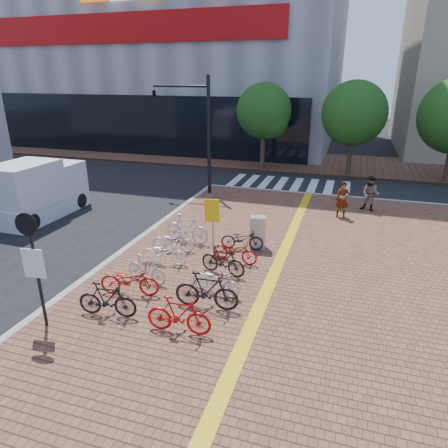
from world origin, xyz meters
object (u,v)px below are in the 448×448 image
(pedestrian_b, at_px, (370,194))
(box_truck, at_px, (38,191))
(yellow_sign, at_px, (213,215))
(notice_sign, at_px, (33,257))
(utility_box, at_px, (258,233))
(bike_1, at_px, (130,280))
(pedestrian_a, at_px, (342,200))
(bike_8, at_px, (216,280))
(bike_0, at_px, (107,300))
(bike_4, at_px, (173,241))
(bike_7, at_px, (206,291))
(bike_3, at_px, (164,252))
(bike_9, at_px, (223,261))
(bike_10, at_px, (235,251))
(bike_11, at_px, (242,239))
(traffic_light_pole, at_px, (183,113))
(bike_2, at_px, (146,269))
(bike_6, at_px, (179,315))
(bike_5, at_px, (187,228))

(pedestrian_b, height_order, box_truck, box_truck)
(yellow_sign, xyz_separation_m, notice_sign, (-2.69, -6.10, 0.62))
(utility_box, bearing_deg, bike_1, -122.16)
(pedestrian_a, height_order, pedestrian_b, pedestrian_b)
(notice_sign, height_order, box_truck, notice_sign)
(bike_8, xyz_separation_m, pedestrian_a, (3.41, 8.56, 0.42))
(box_truck, bearing_deg, bike_0, -39.66)
(bike_4, xyz_separation_m, bike_7, (2.60, -3.37, 0.14))
(bike_3, bearing_deg, bike_9, -99.35)
(yellow_sign, bearing_deg, bike_1, -108.55)
(bike_10, distance_m, bike_11, 1.18)
(bike_9, height_order, box_truck, box_truck)
(traffic_light_pole, bearing_deg, bike_10, -57.03)
(bike_4, relative_size, utility_box, 1.26)
(bike_9, distance_m, notice_sign, 5.87)
(utility_box, xyz_separation_m, yellow_sign, (-1.61, -0.71, 0.78))
(bike_10, distance_m, box_truck, 10.82)
(bike_11, xyz_separation_m, pedestrian_b, (4.79, 6.49, 0.45))
(bike_1, xyz_separation_m, bike_2, (0.09, 0.89, -0.02))
(bike_6, height_order, pedestrian_b, pedestrian_b)
(bike_7, relative_size, utility_box, 1.47)
(bike_6, xyz_separation_m, bike_11, (0.16, 5.69, -0.10))
(bike_3, bearing_deg, traffic_light_pole, 11.27)
(yellow_sign, bearing_deg, bike_2, -111.91)
(bike_3, xyz_separation_m, pedestrian_a, (5.84, 7.18, 0.41))
(bike_5, distance_m, bike_11, 2.33)
(notice_sign, distance_m, box_truck, 10.24)
(bike_2, distance_m, bike_6, 3.09)
(bike_4, height_order, yellow_sign, yellow_sign)
(bike_6, bearing_deg, box_truck, 52.29)
(bike_8, distance_m, yellow_sign, 3.44)
(yellow_sign, bearing_deg, traffic_light_pole, 119.66)
(pedestrian_b, relative_size, yellow_sign, 0.85)
(bike_8, relative_size, notice_sign, 0.52)
(bike_3, height_order, bike_4, bike_3)
(yellow_sign, bearing_deg, utility_box, 23.91)
(bike_11, distance_m, notice_sign, 7.68)
(bike_8, relative_size, bike_10, 0.99)
(bike_10, bearing_deg, pedestrian_a, -22.60)
(bike_2, bearing_deg, bike_4, 15.58)
(pedestrian_a, xyz_separation_m, yellow_sign, (-4.58, -5.47, 0.56))
(box_truck, bearing_deg, bike_1, -34.16)
(bike_6, relative_size, bike_10, 1.02)
(bike_5, relative_size, pedestrian_a, 1.13)
(pedestrian_a, distance_m, utility_box, 5.62)
(bike_1, xyz_separation_m, box_truck, (-8.11, 5.50, 0.67))
(traffic_light_pole, bearing_deg, bike_9, -60.51)
(utility_box, bearing_deg, notice_sign, -122.23)
(bike_3, relative_size, bike_7, 0.90)
(bike_1, distance_m, bike_2, 0.89)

